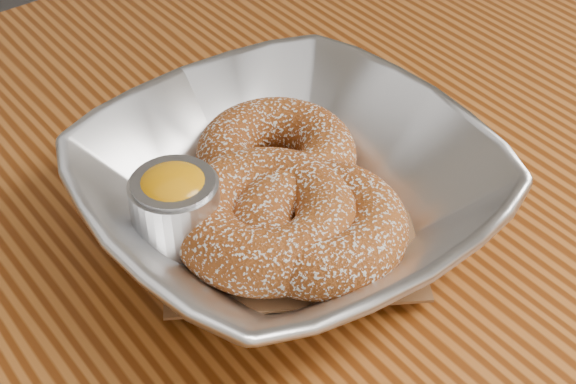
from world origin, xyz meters
TOP-DOWN VIEW (x-y plane):
  - serving_bowl at (0.09, 0.04)m, footprint 0.23×0.23m
  - parchment at (0.09, 0.04)m, footprint 0.20×0.20m
  - donut_back at (0.11, 0.08)m, footprint 0.13×0.13m
  - donut_front at (0.09, 0.01)m, footprint 0.11×0.11m
  - donut_extra at (0.07, 0.03)m, footprint 0.12×0.12m
  - ramekin at (0.02, 0.06)m, footprint 0.05×0.05m

SIDE VIEW (x-z plane):
  - parchment at x=0.09m, z-range 0.76..0.76m
  - donut_back at x=0.11m, z-range 0.76..0.79m
  - donut_front at x=0.09m, z-range 0.76..0.80m
  - serving_bowl at x=0.09m, z-range 0.75..0.81m
  - donut_extra at x=0.07m, z-range 0.76..0.80m
  - ramekin at x=0.02m, z-range 0.76..0.82m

